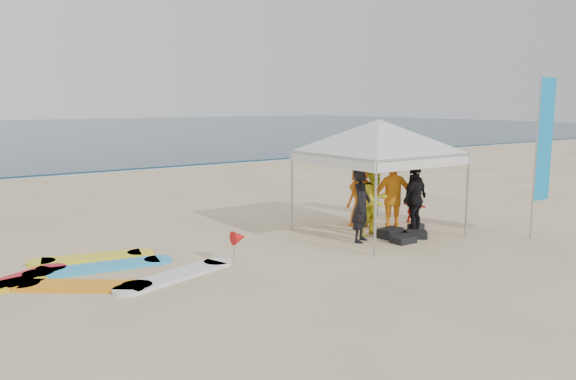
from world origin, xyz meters
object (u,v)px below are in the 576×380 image
(person_orange_a, at_px, (392,192))
(feather_flag, at_px, (544,142))
(person_orange_b, at_px, (360,195))
(person_yellow, at_px, (375,201))
(canopy_tent, at_px, (379,120))
(surfboard_spread, at_px, (33,282))
(marker_pennant, at_px, (239,238))
(person_black_a, at_px, (361,206))
(person_black_b, at_px, (415,199))
(person_seated, at_px, (412,206))

(person_orange_a, bearing_deg, feather_flag, 159.16)
(person_orange_b, height_order, feather_flag, feather_flag)
(person_yellow, height_order, person_orange_b, person_yellow)
(canopy_tent, distance_m, surfboard_spread, 8.05)
(person_orange_a, distance_m, marker_pennant, 4.44)
(person_black_a, height_order, person_orange_a, person_orange_a)
(person_yellow, xyz_separation_m, person_black_b, (0.86, -0.45, 0.02))
(person_orange_b, distance_m, canopy_tent, 2.09)
(person_orange_b, distance_m, person_seated, 1.50)
(person_yellow, bearing_deg, person_orange_b, 61.33)
(person_black_b, xyz_separation_m, feather_flag, (2.21, -1.83, 1.37))
(person_black_b, relative_size, person_seated, 1.96)
(person_seated, bearing_deg, canopy_tent, 110.33)
(person_orange_a, height_order, marker_pennant, person_orange_a)
(surfboard_spread, bearing_deg, canopy_tent, -4.84)
(marker_pennant, bearing_deg, person_black_b, -4.15)
(marker_pennant, bearing_deg, person_black_a, -2.69)
(person_orange_a, relative_size, person_seated, 2.23)
(marker_pennant, height_order, surfboard_spread, marker_pennant)
(canopy_tent, bearing_deg, marker_pennant, -176.37)
(feather_flag, distance_m, marker_pennant, 7.37)
(person_black_a, distance_m, marker_pennant, 3.10)
(person_black_b, bearing_deg, person_orange_b, -88.06)
(person_black_a, height_order, person_black_b, person_black_b)
(person_black_b, height_order, person_orange_b, person_black_b)
(person_orange_a, xyz_separation_m, feather_flag, (2.42, -2.39, 1.25))
(person_black_a, bearing_deg, person_black_b, -38.78)
(person_black_b, height_order, marker_pennant, person_black_b)
(person_orange_a, distance_m, feather_flag, 3.62)
(person_yellow, distance_m, surfboard_spread, 7.45)
(person_orange_a, xyz_separation_m, surfboard_spread, (-8.03, 0.67, -0.94))
(person_black_a, relative_size, feather_flag, 0.44)
(person_black_a, relative_size, person_seated, 1.89)
(canopy_tent, distance_m, marker_pennant, 4.54)
(person_orange_b, xyz_separation_m, canopy_tent, (-0.22, -0.83, 1.91))
(feather_flag, bearing_deg, person_black_b, 140.38)
(person_yellow, height_order, person_seated, person_yellow)
(person_orange_a, relative_size, canopy_tent, 0.47)
(person_black_a, relative_size, person_yellow, 0.99)
(person_black_a, height_order, feather_flag, feather_flag)
(person_seated, distance_m, canopy_tent, 2.79)
(person_orange_a, height_order, feather_flag, feather_flag)
(person_black_a, bearing_deg, marker_pennant, 145.58)
(person_yellow, height_order, surfboard_spread, person_yellow)
(person_orange_b, distance_m, surfboard_spread, 7.83)
(person_black_a, distance_m, person_yellow, 0.71)
(person_black_b, bearing_deg, canopy_tent, -56.82)
(canopy_tent, bearing_deg, person_black_b, -41.40)
(person_orange_a, distance_m, surfboard_spread, 8.11)
(person_yellow, distance_m, marker_pennant, 3.77)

